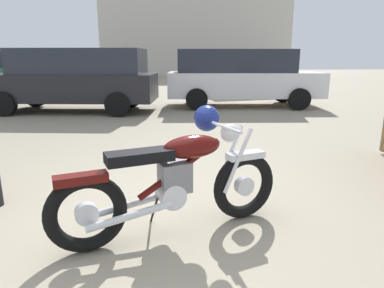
{
  "coord_description": "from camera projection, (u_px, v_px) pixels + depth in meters",
  "views": [
    {
      "loc": [
        0.2,
        -2.99,
        1.49
      ],
      "look_at": [
        0.6,
        0.69,
        0.55
      ],
      "focal_mm": 31.74,
      "sensor_mm": 36.0,
      "label": 1
    }
  ],
  "objects": [
    {
      "name": "red_hatchback_near",
      "position": [
        243.0,
        71.0,
        14.74
      ],
      "size": [
        4.12,
        2.31,
        1.78
      ],
      "rotation": [
        0.0,
        0.0,
        0.17
      ],
      "color": "black",
      "rests_on": "ground_plane"
    },
    {
      "name": "industrial_building",
      "position": [
        190.0,
        31.0,
        33.15
      ],
      "size": [
        16.23,
        12.41,
        8.09
      ],
      "rotation": [
        0.0,
        0.0,
        0.01
      ],
      "color": "beige",
      "rests_on": "ground_plane"
    },
    {
      "name": "silver_sedan_mid",
      "position": [
        75.0,
        78.0,
        9.52
      ],
      "size": [
        4.9,
        2.46,
        1.74
      ],
      "rotation": [
        0.0,
        0.0,
        3.0
      ],
      "color": "black",
      "rests_on": "ground_plane"
    },
    {
      "name": "dark_sedan_left",
      "position": [
        36.0,
        71.0,
        15.74
      ],
      "size": [
        4.0,
        2.02,
        1.78
      ],
      "rotation": [
        0.0,
        0.0,
        -0.07
      ],
      "color": "black",
      "rests_on": "ground_plane"
    },
    {
      "name": "ground_plane",
      "position": [
        137.0,
        220.0,
        3.23
      ],
      "size": [
        80.0,
        80.0,
        0.0
      ],
      "primitive_type": "plane",
      "color": "gray"
    },
    {
      "name": "vintage_motorcycle",
      "position": [
        178.0,
        178.0,
        2.92
      ],
      "size": [
        2.01,
        0.93,
        1.07
      ],
      "rotation": [
        0.0,
        0.0,
        0.31
      ],
      "color": "black",
      "rests_on": "ground_plane"
    },
    {
      "name": "white_estate_far",
      "position": [
        240.0,
        76.0,
        10.59
      ],
      "size": [
        4.85,
        2.31,
        1.74
      ],
      "rotation": [
        0.0,
        0.0,
        -0.1
      ],
      "color": "black",
      "rests_on": "ground_plane"
    }
  ]
}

